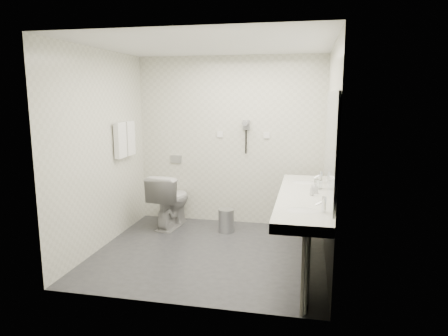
# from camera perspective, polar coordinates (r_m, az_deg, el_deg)

# --- Properties ---
(floor) EXTENTS (2.80, 2.80, 0.00)m
(floor) POSITION_cam_1_polar(r_m,az_deg,el_deg) (5.17, -2.01, -11.76)
(floor) COLOR #2D2E33
(floor) RESTS_ON ground
(ceiling) EXTENTS (2.80, 2.80, 0.00)m
(ceiling) POSITION_cam_1_polar(r_m,az_deg,el_deg) (4.82, -2.21, 16.95)
(ceiling) COLOR white
(ceiling) RESTS_ON wall_back
(wall_back) EXTENTS (2.80, 0.00, 2.80)m
(wall_back) POSITION_cam_1_polar(r_m,az_deg,el_deg) (6.10, 0.85, 3.80)
(wall_back) COLOR silver
(wall_back) RESTS_ON floor
(wall_front) EXTENTS (2.80, 0.00, 2.80)m
(wall_front) POSITION_cam_1_polar(r_m,az_deg,el_deg) (3.61, -7.09, -0.82)
(wall_front) COLOR silver
(wall_front) RESTS_ON floor
(wall_left) EXTENTS (0.00, 2.60, 2.60)m
(wall_left) POSITION_cam_1_polar(r_m,az_deg,el_deg) (5.35, -16.83, 2.44)
(wall_left) COLOR silver
(wall_left) RESTS_ON floor
(wall_right) EXTENTS (0.00, 2.60, 2.60)m
(wall_right) POSITION_cam_1_polar(r_m,az_deg,el_deg) (4.71, 14.68, 1.52)
(wall_right) COLOR silver
(wall_right) RESTS_ON floor
(vanity_counter) EXTENTS (0.55, 2.20, 0.10)m
(vanity_counter) POSITION_cam_1_polar(r_m,az_deg,el_deg) (4.59, 11.11, -4.29)
(vanity_counter) COLOR white
(vanity_counter) RESTS_ON floor
(vanity_panel) EXTENTS (0.03, 2.15, 0.75)m
(vanity_panel) POSITION_cam_1_polar(r_m,az_deg,el_deg) (4.72, 11.23, -9.30)
(vanity_panel) COLOR gray
(vanity_panel) RESTS_ON floor
(vanity_post_near) EXTENTS (0.06, 0.06, 0.75)m
(vanity_post_near) POSITION_cam_1_polar(r_m,az_deg,el_deg) (3.75, 11.47, -14.60)
(vanity_post_near) COLOR silver
(vanity_post_near) RESTS_ON floor
(vanity_post_far) EXTENTS (0.06, 0.06, 0.75)m
(vanity_post_far) POSITION_cam_1_polar(r_m,az_deg,el_deg) (5.71, 11.69, -5.84)
(vanity_post_far) COLOR silver
(vanity_post_far) RESTS_ON floor
(mirror) EXTENTS (0.02, 2.20, 1.05)m
(mirror) POSITION_cam_1_polar(r_m,az_deg,el_deg) (4.48, 14.72, 3.67)
(mirror) COLOR #B2BCC6
(mirror) RESTS_ON wall_right
(basin_near) EXTENTS (0.40, 0.31, 0.05)m
(basin_near) POSITION_cam_1_polar(r_m,az_deg,el_deg) (3.96, 10.97, -6.13)
(basin_near) COLOR white
(basin_near) RESTS_ON vanity_counter
(basin_far) EXTENTS (0.40, 0.31, 0.05)m
(basin_far) POSITION_cam_1_polar(r_m,az_deg,el_deg) (5.22, 11.24, -2.14)
(basin_far) COLOR white
(basin_far) RESTS_ON vanity_counter
(faucet_near) EXTENTS (0.04, 0.04, 0.15)m
(faucet_near) POSITION_cam_1_polar(r_m,az_deg,el_deg) (3.94, 13.86, -4.97)
(faucet_near) COLOR silver
(faucet_near) RESTS_ON vanity_counter
(faucet_far) EXTENTS (0.04, 0.04, 0.15)m
(faucet_far) POSITION_cam_1_polar(r_m,az_deg,el_deg) (5.20, 13.42, -1.25)
(faucet_far) COLOR silver
(faucet_far) RESTS_ON vanity_counter
(soap_bottle_a) EXTENTS (0.07, 0.07, 0.12)m
(soap_bottle_a) POSITION_cam_1_polar(r_m,az_deg,el_deg) (4.66, 12.67, -2.76)
(soap_bottle_a) COLOR silver
(soap_bottle_a) RESTS_ON vanity_counter
(soap_bottle_c) EXTENTS (0.05, 0.05, 0.13)m
(soap_bottle_c) POSITION_cam_1_polar(r_m,az_deg,el_deg) (4.54, 12.24, -3.02)
(soap_bottle_c) COLOR silver
(soap_bottle_c) RESTS_ON vanity_counter
(glass_left) EXTENTS (0.08, 0.08, 0.12)m
(glass_left) POSITION_cam_1_polar(r_m,az_deg,el_deg) (4.86, 12.91, -2.22)
(glass_left) COLOR silver
(glass_left) RESTS_ON vanity_counter
(glass_right) EXTENTS (0.07, 0.07, 0.10)m
(glass_right) POSITION_cam_1_polar(r_m,az_deg,el_deg) (4.90, 13.35, -2.25)
(glass_right) COLOR silver
(glass_right) RESTS_ON vanity_counter
(toilet) EXTENTS (0.52, 0.83, 0.80)m
(toilet) POSITION_cam_1_polar(r_m,az_deg,el_deg) (6.07, -7.54, -4.49)
(toilet) COLOR white
(toilet) RESTS_ON floor
(flush_plate) EXTENTS (0.18, 0.02, 0.12)m
(flush_plate) POSITION_cam_1_polar(r_m,az_deg,el_deg) (6.34, -6.75, 1.24)
(flush_plate) COLOR #B2B5BA
(flush_plate) RESTS_ON wall_back
(pedal_bin) EXTENTS (0.24, 0.24, 0.32)m
(pedal_bin) POSITION_cam_1_polar(r_m,az_deg,el_deg) (5.84, 0.33, -7.46)
(pedal_bin) COLOR #B2B5BA
(pedal_bin) RESTS_ON floor
(bin_lid) EXTENTS (0.23, 0.23, 0.02)m
(bin_lid) POSITION_cam_1_polar(r_m,az_deg,el_deg) (5.79, 0.34, -5.89)
(bin_lid) COLOR #B2B5BA
(bin_lid) RESTS_ON pedal_bin
(towel_rail) EXTENTS (0.02, 0.62, 0.02)m
(towel_rail) POSITION_cam_1_polar(r_m,az_deg,el_deg) (5.79, -13.94, 6.12)
(towel_rail) COLOR silver
(towel_rail) RESTS_ON wall_left
(towel_near) EXTENTS (0.07, 0.24, 0.48)m
(towel_near) POSITION_cam_1_polar(r_m,az_deg,el_deg) (5.67, -14.36, 3.80)
(towel_near) COLOR white
(towel_near) RESTS_ON towel_rail
(towel_far) EXTENTS (0.07, 0.24, 0.48)m
(towel_far) POSITION_cam_1_polar(r_m,az_deg,el_deg) (5.93, -13.17, 4.11)
(towel_far) COLOR white
(towel_far) RESTS_ON towel_rail
(dryer_cradle) EXTENTS (0.10, 0.04, 0.14)m
(dryer_cradle) POSITION_cam_1_polar(r_m,az_deg,el_deg) (6.00, 3.15, 6.07)
(dryer_cradle) COLOR gray
(dryer_cradle) RESTS_ON wall_back
(dryer_barrel) EXTENTS (0.08, 0.14, 0.08)m
(dryer_barrel) POSITION_cam_1_polar(r_m,az_deg,el_deg) (5.93, 3.05, 6.31)
(dryer_barrel) COLOR gray
(dryer_barrel) RESTS_ON dryer_cradle
(dryer_cord) EXTENTS (0.02, 0.02, 0.35)m
(dryer_cord) POSITION_cam_1_polar(r_m,az_deg,el_deg) (6.01, 3.11, 3.69)
(dryer_cord) COLOR black
(dryer_cord) RESTS_ON dryer_cradle
(switch_plate_a) EXTENTS (0.09, 0.02, 0.09)m
(switch_plate_a) POSITION_cam_1_polar(r_m,az_deg,el_deg) (6.11, -0.56, 4.75)
(switch_plate_a) COLOR white
(switch_plate_a) RESTS_ON wall_back
(switch_plate_b) EXTENTS (0.09, 0.02, 0.09)m
(switch_plate_b) POSITION_cam_1_polar(r_m,az_deg,el_deg) (6.00, 6.01, 4.59)
(switch_plate_b) COLOR white
(switch_plate_b) RESTS_ON wall_back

